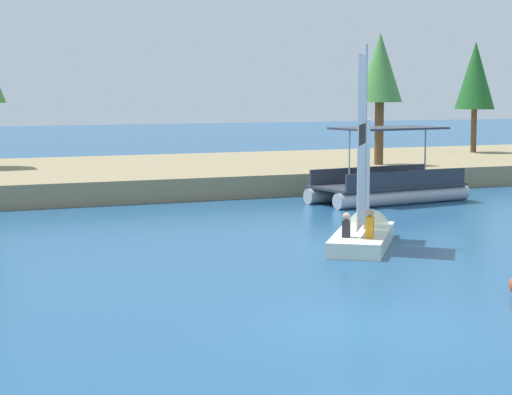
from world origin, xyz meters
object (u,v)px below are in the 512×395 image
shoreline_tree_centre (475,76)px  pontoon_boat (388,184)px  shoreline_tree_midleft (380,70)px  sailboat (365,227)px

shoreline_tree_centre → pontoon_boat: bearing=-137.2°
shoreline_tree_midleft → sailboat: bearing=-121.7°
sailboat → shoreline_tree_centre: bearing=-6.7°
shoreline_tree_midleft → pontoon_boat: shoreline_tree_midleft is taller
shoreline_tree_midleft → sailboat: size_ratio=1.00×
shoreline_tree_midleft → shoreline_tree_centre: shoreline_tree_centre is taller
shoreline_tree_centre → sailboat: size_ratio=1.00×
shoreline_tree_centre → shoreline_tree_midleft: bearing=-149.9°
shoreline_tree_midleft → shoreline_tree_centre: 10.57m
shoreline_tree_midleft → sailboat: 17.33m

